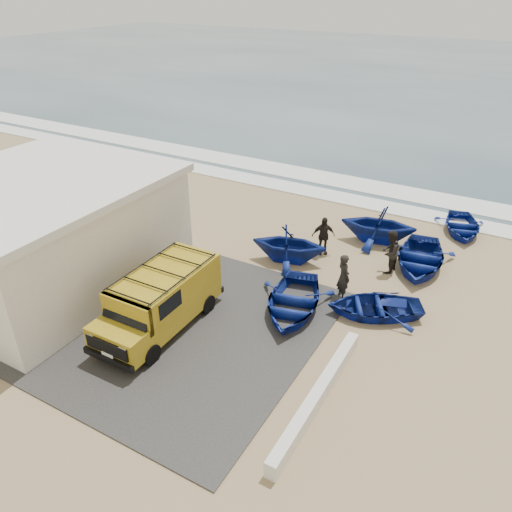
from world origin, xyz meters
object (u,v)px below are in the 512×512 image
at_px(parapet, 318,396).
at_px(boat_near_right, 374,306).
at_px(boat_near_left, 292,301).
at_px(fisherman_back, 323,236).
at_px(boat_mid_right, 420,258).
at_px(boat_far_right, 462,226).
at_px(fisherman_front, 343,277).
at_px(boat_far_left, 379,224).
at_px(van, 161,298).
at_px(fisherman_middle, 390,252).
at_px(building, 42,231).
at_px(boat_mid_left, 289,244).

xyz_separation_m(parapet, boat_near_right, (0.04, 5.13, 0.09)).
height_order(boat_near_left, fisherman_back, fisherman_back).
distance_m(boat_mid_right, boat_far_right, 4.48).
bearing_deg(fisherman_front, boat_mid_right, -75.98).
relative_size(parapet, boat_far_left, 1.73).
relative_size(van, boat_near_right, 1.48).
relative_size(boat_near_right, boat_far_left, 1.01).
relative_size(boat_near_left, fisherman_back, 2.27).
relative_size(boat_far_left, boat_far_right, 1.02).
bearing_deg(fisherman_middle, fisherman_back, -87.49).
relative_size(building, boat_mid_right, 2.26).
bearing_deg(boat_near_right, boat_far_left, 168.65).
bearing_deg(van, boat_far_left, 65.06).
bearing_deg(fisherman_back, boat_far_left, 17.56).
height_order(building, fisherman_middle, building).
bearing_deg(fisherman_front, fisherman_back, -13.02).
relative_size(parapet, fisherman_front, 3.13).
bearing_deg(van, fisherman_middle, 52.20).
height_order(boat_near_left, boat_far_left, boat_far_left).
relative_size(boat_far_left, fisherman_back, 1.93).
height_order(boat_near_right, fisherman_middle, fisherman_middle).
height_order(boat_mid_right, fisherman_middle, fisherman_middle).
bearing_deg(boat_near_left, fisherman_middle, 49.66).
bearing_deg(van, boat_far_right, 58.36).
bearing_deg(van, boat_mid_right, 51.13).
distance_m(boat_mid_left, boat_far_right, 9.10).
height_order(parapet, fisherman_middle, fisherman_middle).
bearing_deg(boat_far_left, parapet, -2.65).
relative_size(boat_near_left, boat_far_left, 1.17).
distance_m(building, boat_far_right, 19.18).
bearing_deg(building, van, -2.80).
height_order(fisherman_front, fisherman_back, fisherman_front).
bearing_deg(boat_mid_right, fisherman_front, -125.86).
relative_size(boat_near_right, fisherman_middle, 1.83).
bearing_deg(boat_far_left, boat_far_right, 120.21).
relative_size(building, boat_far_right, 2.78).
height_order(boat_far_right, fisherman_back, fisherman_back).
height_order(boat_near_left, boat_far_right, boat_near_left).
relative_size(boat_mid_right, boat_far_right, 1.23).
relative_size(van, boat_far_left, 1.49).
relative_size(boat_mid_right, boat_far_left, 1.20).
relative_size(building, boat_near_left, 2.31).
bearing_deg(boat_mid_right, boat_mid_left, -163.67).
bearing_deg(boat_near_right, fisherman_middle, 160.07).
bearing_deg(boat_far_right, parapet, -112.74).
distance_m(boat_near_right, boat_mid_left, 4.98).
distance_m(parapet, boat_mid_right, 9.49).
bearing_deg(boat_far_right, boat_near_left, -129.44).
bearing_deg(boat_near_right, fisherman_front, -135.55).
distance_m(boat_mid_left, fisherman_front, 3.46).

